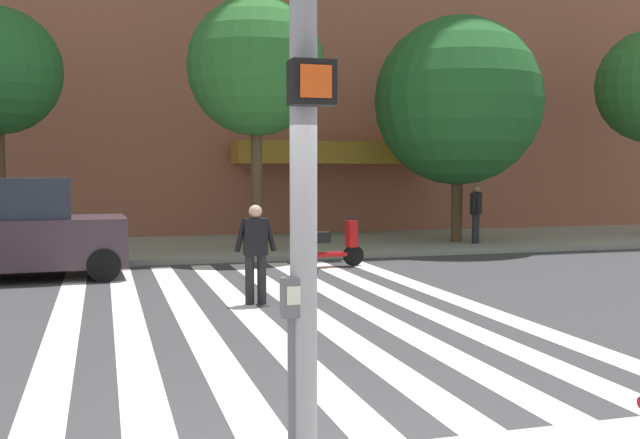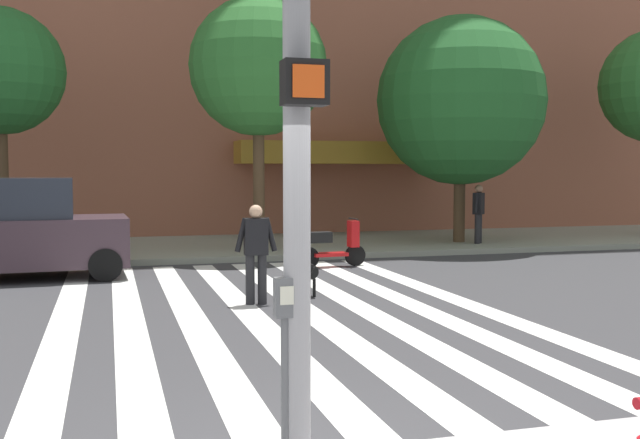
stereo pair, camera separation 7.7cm
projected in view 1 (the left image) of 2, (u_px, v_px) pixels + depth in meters
The scene contains 11 objects.
ground_plane at pixel (212, 314), 11.41m from camera, with size 160.00×160.00×0.00m, color #353538.
sidewalk_far at pixel (164, 249), 20.19m from camera, with size 80.00×6.00×0.15m, color gray.
crosswalk_stripes at pixel (276, 311), 11.69m from camera, with size 6.75×11.75×0.01m.
parking_meter_curbside at pixel (292, 350), 4.88m from camera, with size 0.14×0.11×1.36m.
parked_car_behind_first at pixel (11, 230), 14.98m from camera, with size 4.43×2.16×2.05m.
parked_scooter at pixel (330, 246), 16.94m from camera, with size 1.63×0.50×1.11m.
street_tree_middle at pixel (256, 67), 19.04m from camera, with size 3.55×3.55×6.47m.
street_tree_further at pixel (458, 101), 21.10m from camera, with size 4.76×4.76×6.39m.
pedestrian_dog_walker at pixel (256, 248), 12.19m from camera, with size 0.71×0.26×1.64m.
dog_on_leash at pixel (306, 270), 13.17m from camera, with size 0.29×1.00×0.65m.
pedestrian_bystander at pixel (476, 210), 20.84m from camera, with size 0.55×0.57×1.64m.
Camera 1 is at (-1.57, -5.12, 2.21)m, focal length 41.87 mm.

